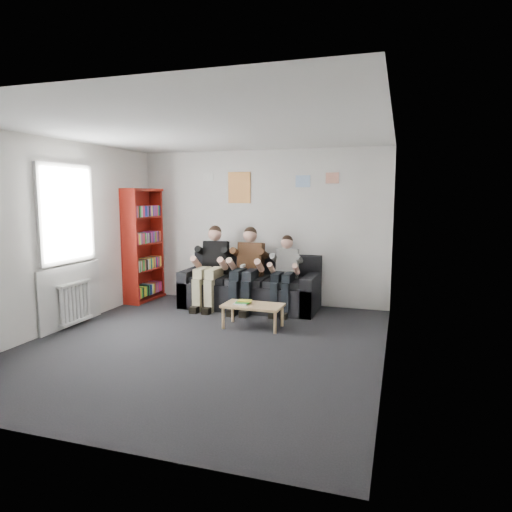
{
  "coord_description": "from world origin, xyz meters",
  "views": [
    {
      "loc": [
        2.37,
        -5.24,
        1.91
      ],
      "look_at": [
        0.29,
        1.3,
        1.0
      ],
      "focal_mm": 32.0,
      "sensor_mm": 36.0,
      "label": 1
    }
  ],
  "objects_px": {
    "person_middle": "(247,269)",
    "person_right": "(284,274)",
    "coffee_table": "(253,307)",
    "sofa": "(251,289)",
    "person_left": "(211,267)",
    "bookshelf": "(144,245)"
  },
  "relations": [
    {
      "from": "sofa",
      "to": "person_left",
      "type": "bearing_deg",
      "value": -162.04
    },
    {
      "from": "person_middle",
      "to": "person_right",
      "type": "relative_size",
      "value": 1.1
    },
    {
      "from": "sofa",
      "to": "person_left",
      "type": "height_order",
      "value": "person_left"
    },
    {
      "from": "person_left",
      "to": "person_right",
      "type": "distance_m",
      "value": 1.29
    },
    {
      "from": "coffee_table",
      "to": "sofa",
      "type": "bearing_deg",
      "value": 109.8
    },
    {
      "from": "person_left",
      "to": "person_middle",
      "type": "bearing_deg",
      "value": -10.0
    },
    {
      "from": "bookshelf",
      "to": "person_middle",
      "type": "bearing_deg",
      "value": 0.32
    },
    {
      "from": "coffee_table",
      "to": "person_left",
      "type": "xyz_separation_m",
      "value": [
        -1.06,
        0.96,
        0.39
      ]
    },
    {
      "from": "bookshelf",
      "to": "person_right",
      "type": "height_order",
      "value": "bookshelf"
    },
    {
      "from": "person_middle",
      "to": "person_right",
      "type": "height_order",
      "value": "person_middle"
    },
    {
      "from": "bookshelf",
      "to": "person_right",
      "type": "xyz_separation_m",
      "value": [
        2.67,
        -0.13,
        -0.37
      ]
    },
    {
      "from": "person_left",
      "to": "person_right",
      "type": "relative_size",
      "value": 1.1
    },
    {
      "from": "sofa",
      "to": "person_middle",
      "type": "xyz_separation_m",
      "value": [
        -0.0,
        -0.21,
        0.37
      ]
    },
    {
      "from": "coffee_table",
      "to": "person_middle",
      "type": "height_order",
      "value": "person_middle"
    },
    {
      "from": "coffee_table",
      "to": "person_right",
      "type": "bearing_deg",
      "value": 76.9
    },
    {
      "from": "bookshelf",
      "to": "person_right",
      "type": "relative_size",
      "value": 1.61
    },
    {
      "from": "coffee_table",
      "to": "person_middle",
      "type": "bearing_deg",
      "value": 113.68
    },
    {
      "from": "sofa",
      "to": "person_right",
      "type": "xyz_separation_m",
      "value": [
        0.64,
        -0.2,
        0.32
      ]
    },
    {
      "from": "coffee_table",
      "to": "person_right",
      "type": "height_order",
      "value": "person_right"
    },
    {
      "from": "bookshelf",
      "to": "person_right",
      "type": "distance_m",
      "value": 2.7
    },
    {
      "from": "person_right",
      "to": "coffee_table",
      "type": "bearing_deg",
      "value": -108.41
    },
    {
      "from": "coffee_table",
      "to": "person_left",
      "type": "relative_size",
      "value": 0.62
    }
  ]
}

